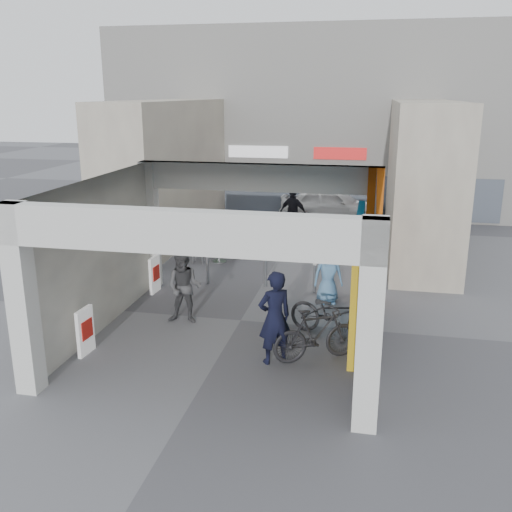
% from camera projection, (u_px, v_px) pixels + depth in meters
% --- Properties ---
extents(ground, '(90.00, 90.00, 0.00)m').
position_uv_depth(ground, '(241.00, 320.00, 13.66)').
color(ground, '#5D5E63').
rests_on(ground, ground).
extents(arcade_canopy, '(6.40, 6.45, 6.40)m').
position_uv_depth(arcade_canopy, '(256.00, 237.00, 12.15)').
color(arcade_canopy, beige).
rests_on(arcade_canopy, ground).
extents(far_building, '(18.00, 4.08, 8.00)m').
position_uv_depth(far_building, '(310.00, 122.00, 25.73)').
color(far_building, silver).
rests_on(far_building, ground).
extents(plaza_bldg_left, '(2.00, 9.00, 5.00)m').
position_uv_depth(plaza_bldg_left, '(167.00, 171.00, 20.91)').
color(plaza_bldg_left, '#BAB19A').
rests_on(plaza_bldg_left, ground).
extents(plaza_bldg_right, '(2.00, 9.00, 5.00)m').
position_uv_depth(plaza_bldg_right, '(421.00, 178.00, 19.16)').
color(plaza_bldg_right, '#BAB19A').
rests_on(plaza_bldg_right, ground).
extents(bollard_left, '(0.09, 0.09, 0.85)m').
position_uv_depth(bollard_left, '(208.00, 269.00, 16.18)').
color(bollard_left, '#92959A').
rests_on(bollard_left, ground).
extents(bollard_center, '(0.09, 0.09, 0.90)m').
position_uv_depth(bollard_center, '(265.00, 271.00, 15.93)').
color(bollard_center, '#92959A').
rests_on(bollard_center, ground).
extents(bollard_right, '(0.09, 0.09, 0.81)m').
position_uv_depth(bollard_right, '(315.00, 279.00, 15.44)').
color(bollard_right, '#92959A').
rests_on(bollard_right, ground).
extents(advert_board_near, '(0.14, 0.55, 1.00)m').
position_uv_depth(advert_board_near, '(85.00, 331.00, 11.80)').
color(advert_board_near, silver).
rests_on(advert_board_near, ground).
extents(advert_board_far, '(0.13, 0.55, 1.00)m').
position_uv_depth(advert_board_far, '(155.00, 274.00, 15.47)').
color(advert_board_far, silver).
rests_on(advert_board_far, ground).
extents(cafe_set, '(1.53, 1.23, 0.92)m').
position_uv_depth(cafe_set, '(218.00, 249.00, 18.61)').
color(cafe_set, '#9C9CA1').
rests_on(cafe_set, ground).
extents(produce_stand, '(1.24, 0.67, 0.81)m').
position_uv_depth(produce_stand, '(218.00, 240.00, 19.82)').
color(produce_stand, black).
rests_on(produce_stand, ground).
extents(crate_stack, '(0.46, 0.36, 0.56)m').
position_uv_depth(crate_stack, '(303.00, 240.00, 20.02)').
color(crate_stack, '#1B5A19').
rests_on(crate_stack, ground).
extents(border_collie, '(0.22, 0.42, 0.59)m').
position_uv_depth(border_collie, '(278.00, 324.00, 12.86)').
color(border_collie, black).
rests_on(border_collie, ground).
extents(man_with_dog, '(0.84, 0.78, 1.93)m').
position_uv_depth(man_with_dog, '(275.00, 318.00, 11.29)').
color(man_with_dog, black).
rests_on(man_with_dog, ground).
extents(man_back_turned, '(0.88, 0.71, 1.74)m').
position_uv_depth(man_back_turned, '(184.00, 287.00, 13.34)').
color(man_back_turned, '#444446').
rests_on(man_back_turned, ground).
extents(man_elderly, '(0.83, 0.64, 1.51)m').
position_uv_depth(man_elderly, '(328.00, 275.00, 14.63)').
color(man_elderly, '#6394C1').
rests_on(man_elderly, ground).
extents(man_crates, '(1.20, 0.82, 1.89)m').
position_uv_depth(man_crates, '(293.00, 213.00, 21.14)').
color(man_crates, black).
rests_on(man_crates, ground).
extents(bicycle_front, '(2.23, 1.38, 1.10)m').
position_uv_depth(bicycle_front, '(334.00, 314.00, 12.61)').
color(bicycle_front, black).
rests_on(bicycle_front, ground).
extents(bicycle_rear, '(1.88, 1.36, 1.12)m').
position_uv_depth(bicycle_rear, '(317.00, 334.00, 11.51)').
color(bicycle_rear, black).
rests_on(bicycle_rear, ground).
extents(white_van, '(4.42, 2.05, 1.47)m').
position_uv_depth(white_van, '(332.00, 204.00, 24.04)').
color(white_van, silver).
rests_on(white_van, ground).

